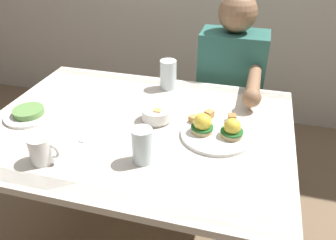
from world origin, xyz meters
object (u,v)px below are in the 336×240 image
Objects in this scene: coffee_mug at (42,149)px; water_glass_far at (168,76)px; water_glass_near at (142,148)px; eggs_benedict_plate at (216,130)px; side_plate at (29,114)px; fruit_bowl at (157,114)px; diner_person at (230,89)px; dining_table at (139,146)px; fork at (89,132)px.

coffee_mug is 0.70m from water_glass_far.
water_glass_near reaches higher than coffee_mug.
side_plate is (-0.76, -0.06, -0.01)m from eggs_benedict_plate.
eggs_benedict_plate is 0.25m from fruit_bowl.
eggs_benedict_plate is 2.15× the size of water_glass_near.
diner_person is at bearing 66.59° from fruit_bowl.
dining_table is at bearing 7.69° from side_plate.
fork is at bearing 70.37° from coffee_mug.
fork is (-0.16, -0.11, 0.11)m from dining_table.
water_glass_far is at bearing 40.35° from side_plate.
fork is at bearing -145.67° from fruit_bowl.
side_plate is (-0.29, 0.05, 0.01)m from fork.
fork is 0.78× the size of side_plate.
eggs_benedict_plate reaches higher than side_plate.
water_glass_near is at bearing -15.60° from side_plate.
fruit_bowl is at bearing 11.62° from side_plate.
diner_person reaches higher than water_glass_near.
dining_table is 0.68m from diner_person.
water_glass_near reaches higher than fruit_bowl.
water_glass_far is at bearing 67.56° from fork.
diner_person is (0.21, 0.81, -0.14)m from water_glass_near.
water_glass_near is at bearing -65.61° from dining_table.
dining_table is 0.28m from water_glass_near.
side_plate reaches higher than fork.
side_plate is (-0.22, 0.24, -0.04)m from coffee_mug.
fruit_bowl is 0.46m from coffee_mug.
dining_table is 0.34m from eggs_benedict_plate.
water_glass_far reaches higher than eggs_benedict_plate.
coffee_mug is 0.56× the size of side_plate.
dining_table is 8.68× the size of water_glass_far.
fork is 0.30m from side_plate.
coffee_mug is (-0.29, -0.35, 0.02)m from fruit_bowl.
side_plate is at bearing 164.40° from water_glass_near.
water_glass_near is at bearing -22.82° from fork.
coffee_mug reaches higher than eggs_benedict_plate.
coffee_mug is 0.10× the size of diner_person.
coffee_mug is (-0.54, -0.30, 0.03)m from eggs_benedict_plate.
fork is at bearing -145.55° from dining_table.
eggs_benedict_plate is 0.76m from side_plate.
diner_person reaches higher than eggs_benedict_plate.
fork is 1.24× the size of water_glass_near.
dining_table is at bearing 34.45° from fork.
water_glass_near is 0.11× the size of diner_person.
eggs_benedict_plate is at bearing 13.15° from fork.
water_glass_far is at bearing 96.63° from fruit_bowl.
fruit_bowl is at bearing 34.33° from fork.
fruit_bowl is (0.07, 0.05, 0.14)m from dining_table.
fork is at bearing 157.18° from water_glass_near.
diner_person is at bearing 75.43° from water_glass_near.
side_plate is at bearing 132.77° from coffee_mug.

